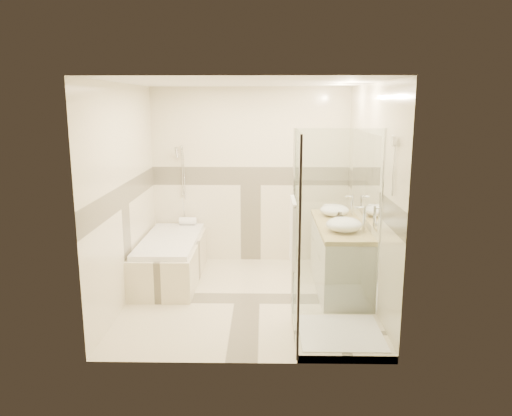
{
  "coord_description": "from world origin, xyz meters",
  "views": [
    {
      "loc": [
        0.2,
        -5.58,
        2.3
      ],
      "look_at": [
        0.1,
        0.25,
        1.05
      ],
      "focal_mm": 35.0,
      "sensor_mm": 36.0,
      "label": 1
    }
  ],
  "objects_px": {
    "vanity": "(339,257)",
    "amenity_bottle_a": "(341,219)",
    "amenity_bottle_b": "(339,217)",
    "bathtub": "(171,257)",
    "shower_enclosure": "(329,289)",
    "vessel_sink_near": "(334,210)",
    "vessel_sink_far": "(344,225)"
  },
  "relations": [
    {
      "from": "vessel_sink_far",
      "to": "amenity_bottle_b",
      "type": "distance_m",
      "value": 0.42
    },
    {
      "from": "vessel_sink_near",
      "to": "shower_enclosure",
      "type": "bearing_deg",
      "value": -99.15
    },
    {
      "from": "vanity",
      "to": "amenity_bottle_a",
      "type": "relative_size",
      "value": 9.4
    },
    {
      "from": "amenity_bottle_a",
      "to": "shower_enclosure",
      "type": "bearing_deg",
      "value": -103.49
    },
    {
      "from": "vessel_sink_near",
      "to": "amenity_bottle_b",
      "type": "xyz_separation_m",
      "value": [
        0.0,
        -0.37,
        -0.01
      ]
    },
    {
      "from": "vessel_sink_far",
      "to": "vessel_sink_near",
      "type": "bearing_deg",
      "value": 90.0
    },
    {
      "from": "vessel_sink_near",
      "to": "vessel_sink_far",
      "type": "xyz_separation_m",
      "value": [
        0.0,
        -0.8,
        0.01
      ]
    },
    {
      "from": "bathtub",
      "to": "vessel_sink_far",
      "type": "distance_m",
      "value": 2.34
    },
    {
      "from": "vessel_sink_far",
      "to": "amenity_bottle_a",
      "type": "xyz_separation_m",
      "value": [
        0.0,
        0.24,
        0.0
      ]
    },
    {
      "from": "shower_enclosure",
      "to": "vessel_sink_far",
      "type": "bearing_deg",
      "value": 73.04
    },
    {
      "from": "shower_enclosure",
      "to": "amenity_bottle_b",
      "type": "distance_m",
      "value": 1.41
    },
    {
      "from": "vanity",
      "to": "amenity_bottle_a",
      "type": "xyz_separation_m",
      "value": [
        -0.02,
        -0.13,
        0.51
      ]
    },
    {
      "from": "amenity_bottle_a",
      "to": "bathtub",
      "type": "bearing_deg",
      "value": 167.21
    },
    {
      "from": "bathtub",
      "to": "amenity_bottle_b",
      "type": "xyz_separation_m",
      "value": [
        2.13,
        -0.3,
        0.61
      ]
    },
    {
      "from": "bathtub",
      "to": "vanity",
      "type": "distance_m",
      "value": 2.18
    },
    {
      "from": "bathtub",
      "to": "shower_enclosure",
      "type": "xyz_separation_m",
      "value": [
        1.86,
        -1.62,
        0.2
      ]
    },
    {
      "from": "vanity",
      "to": "vessel_sink_far",
      "type": "bearing_deg",
      "value": -93.04
    },
    {
      "from": "vessel_sink_near",
      "to": "amenity_bottle_b",
      "type": "relative_size",
      "value": 2.75
    },
    {
      "from": "shower_enclosure",
      "to": "vessel_sink_near",
      "type": "height_order",
      "value": "shower_enclosure"
    },
    {
      "from": "bathtub",
      "to": "shower_enclosure",
      "type": "relative_size",
      "value": 0.83
    },
    {
      "from": "vanity",
      "to": "shower_enclosure",
      "type": "bearing_deg",
      "value": -102.97
    },
    {
      "from": "bathtub",
      "to": "amenity_bottle_a",
      "type": "distance_m",
      "value": 2.27
    },
    {
      "from": "shower_enclosure",
      "to": "amenity_bottle_b",
      "type": "relative_size",
      "value": 14.97
    },
    {
      "from": "vessel_sink_near",
      "to": "amenity_bottle_b",
      "type": "distance_m",
      "value": 0.37
    },
    {
      "from": "bathtub",
      "to": "vessel_sink_near",
      "type": "height_order",
      "value": "vessel_sink_near"
    },
    {
      "from": "vanity",
      "to": "vessel_sink_near",
      "type": "xyz_separation_m",
      "value": [
        -0.02,
        0.42,
        0.5
      ]
    },
    {
      "from": "shower_enclosure",
      "to": "bathtub",
      "type": "bearing_deg",
      "value": 138.9
    },
    {
      "from": "shower_enclosure",
      "to": "amenity_bottle_b",
      "type": "xyz_separation_m",
      "value": [
        0.27,
        1.32,
        0.41
      ]
    },
    {
      "from": "vanity",
      "to": "vessel_sink_far",
      "type": "relative_size",
      "value": 3.97
    },
    {
      "from": "amenity_bottle_a",
      "to": "amenity_bottle_b",
      "type": "height_order",
      "value": "amenity_bottle_a"
    },
    {
      "from": "bathtub",
      "to": "shower_enclosure",
      "type": "distance_m",
      "value": 2.47
    },
    {
      "from": "amenity_bottle_a",
      "to": "vanity",
      "type": "bearing_deg",
      "value": 81.5
    }
  ]
}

